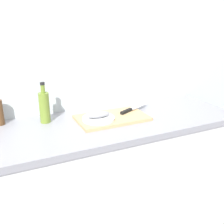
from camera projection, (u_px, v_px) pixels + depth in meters
The scene contains 7 objects.
back_wall at pixel (69, 60), 1.76m from camera, with size 3.20×0.05×2.50m, color silver.
kitchen_counter at pixel (90, 187), 1.75m from camera, with size 2.00×0.60×0.90m.
cutting_board at pixel (112, 118), 1.69m from camera, with size 0.45×0.27×0.02m, color tan.
white_plate at pixel (98, 119), 1.62m from camera, with size 0.20×0.20×0.01m, color white.
fish_fillet at pixel (98, 115), 1.62m from camera, with size 0.15×0.06×0.04m, color gray.
chef_knife at pixel (131, 109), 1.79m from camera, with size 0.27×0.15×0.02m.
olive_oil_bottle at pixel (44, 107), 1.61m from camera, with size 0.06×0.06×0.26m.
Camera 1 is at (-0.49, -1.40, 1.51)m, focal length 41.91 mm.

